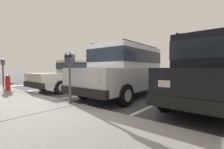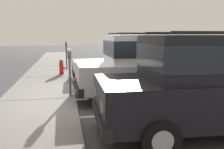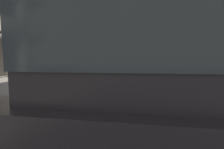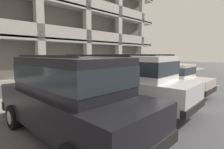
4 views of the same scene
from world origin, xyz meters
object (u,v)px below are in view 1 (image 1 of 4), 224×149
(dark_hatchback, at_px, (77,74))
(red_sedan, at_px, (215,69))
(parking_meter_near, at_px, (70,66))
(silver_suv, at_px, (127,69))
(fire_hydrant, at_px, (8,83))
(parking_meter_far, at_px, (3,66))

(dark_hatchback, bearing_deg, red_sedan, -176.30)
(parking_meter_near, bearing_deg, silver_suv, -94.67)
(red_sedan, xyz_separation_m, fire_hydrant, (7.45, 3.13, -0.62))
(parking_meter_far, relative_size, fire_hydrant, 2.15)
(parking_meter_far, bearing_deg, fire_hydrant, 171.18)
(parking_meter_near, distance_m, fire_hydrant, 4.37)
(silver_suv, xyz_separation_m, parking_meter_far, (6.17, 2.61, 0.15))
(dark_hatchback, bearing_deg, silver_suv, -178.22)
(parking_meter_far, bearing_deg, parking_meter_near, -179.62)
(red_sedan, bearing_deg, silver_suv, 6.53)
(parking_meter_near, height_order, parking_meter_far, parking_meter_far)
(silver_suv, relative_size, dark_hatchback, 1.07)
(parking_meter_near, bearing_deg, red_sedan, -138.13)
(dark_hatchback, height_order, parking_meter_near, parking_meter_near)
(dark_hatchback, relative_size, parking_meter_far, 2.99)
(red_sedan, relative_size, dark_hatchback, 1.07)
(parking_meter_near, bearing_deg, parking_meter_far, 0.38)
(red_sedan, bearing_deg, parking_meter_near, 43.46)
(dark_hatchback, xyz_separation_m, fire_hydrant, (1.36, 2.82, -0.36))
(silver_suv, xyz_separation_m, dark_hatchback, (3.15, 0.05, -0.27))
(dark_hatchback, bearing_deg, fire_hydrant, 65.10)
(silver_suv, distance_m, red_sedan, 2.96)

